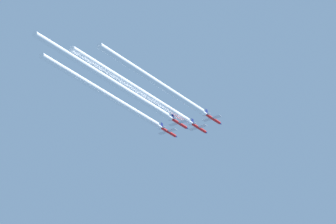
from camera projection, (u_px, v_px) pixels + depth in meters
The scene contains 8 objects.
jet_lead at pixel (199, 128), 492.56m from camera, with size 8.13×11.85×2.85m.
jet_left_wingman at pixel (169, 132), 491.85m from camera, with size 8.13×11.85×2.85m.
jet_right_wingman at pixel (213, 119), 481.75m from camera, with size 8.13×11.85×2.85m.
jet_slot at pixel (179, 123), 481.29m from camera, with size 8.13×11.85×2.85m.
smoke_trail_lead at pixel (135, 88), 461.27m from camera, with size 2.34×74.63×2.34m.
smoke_trail_left_wingman at pixel (105, 94), 461.39m from camera, with size 2.34×72.37×2.34m.
smoke_trail_right_wingman at pixel (155, 82), 453.40m from camera, with size 2.34×66.62×2.34m.
smoke_trail_slot at pixel (108, 79), 447.76m from camera, with size 2.34×80.75×2.34m.
Camera 1 is at (246.90, -363.37, 2.87)m, focal length 131.85 mm.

